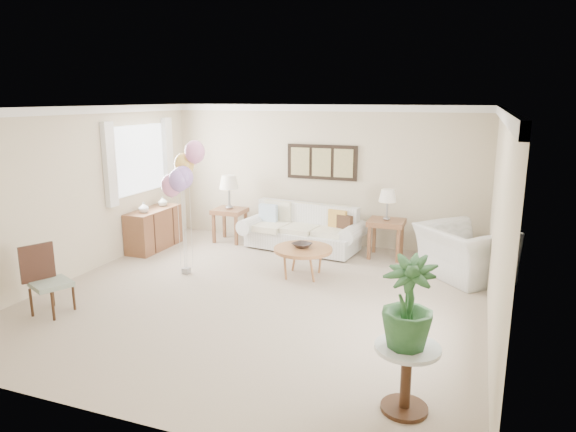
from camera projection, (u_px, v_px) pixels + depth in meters
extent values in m
plane|color=tan|center=(259.00, 297.00, 7.19)|extent=(6.00, 6.00, 0.00)
cube|color=beige|center=(322.00, 175.00, 9.64)|extent=(6.00, 0.04, 2.60)
cube|color=beige|center=(109.00, 278.00, 4.16)|extent=(6.00, 0.04, 2.60)
cube|color=beige|center=(80.00, 192.00, 7.92)|extent=(0.04, 6.00, 2.60)
cube|color=beige|center=(497.00, 225.00, 5.88)|extent=(0.04, 6.00, 2.60)
cube|color=white|center=(257.00, 108.00, 6.61)|extent=(6.00, 6.00, 0.02)
cube|color=white|center=(323.00, 108.00, 9.33)|extent=(6.00, 0.06, 0.12)
cube|color=white|center=(74.00, 110.00, 7.63)|extent=(0.06, 6.00, 0.12)
cube|color=white|center=(505.00, 115.00, 5.61)|extent=(0.06, 6.00, 0.12)
cube|color=white|center=(139.00, 159.00, 9.21)|extent=(0.04, 1.40, 1.20)
cube|color=white|center=(110.00, 165.00, 8.42)|extent=(0.10, 0.22, 1.40)
cube|color=white|center=(168.00, 154.00, 9.97)|extent=(0.10, 0.22, 1.40)
cube|color=black|center=(322.00, 162.00, 9.55)|extent=(1.35, 0.04, 0.65)
cube|color=#8C8C59|center=(300.00, 161.00, 9.67)|extent=(0.36, 0.02, 0.52)
cube|color=#8C8C59|center=(321.00, 162.00, 9.53)|extent=(0.36, 0.02, 0.52)
cube|color=#8C8C59|center=(343.00, 163.00, 9.39)|extent=(0.36, 0.02, 0.52)
cube|color=silver|center=(302.00, 239.00, 9.38)|extent=(2.10, 1.08, 0.33)
cube|color=silver|center=(307.00, 216.00, 9.57)|extent=(2.01, 0.46, 0.50)
cylinder|color=silver|center=(254.00, 224.00, 9.66)|extent=(0.40, 0.85, 0.29)
cylinder|color=silver|center=(354.00, 233.00, 9.00)|extent=(0.40, 0.85, 0.29)
cube|color=beige|center=(272.00, 226.00, 9.49)|extent=(0.63, 0.72, 0.11)
cube|color=beige|center=(301.00, 229.00, 9.29)|extent=(0.63, 0.72, 0.11)
cube|color=beige|center=(332.00, 232.00, 9.09)|extent=(0.63, 0.72, 0.11)
cube|color=#AAC5DB|center=(268.00, 213.00, 9.63)|extent=(0.35, 0.11, 0.35)
cube|color=#C0903C|center=(338.00, 219.00, 9.17)|extent=(0.35, 0.11, 0.35)
cube|color=#3C2719|center=(344.00, 224.00, 9.08)|extent=(0.31, 0.09, 0.31)
cube|color=silver|center=(302.00, 249.00, 9.42)|extent=(1.82, 0.73, 0.04)
cube|color=brown|center=(230.00, 211.00, 9.85)|extent=(0.59, 0.54, 0.09)
cube|color=brown|center=(214.00, 229.00, 9.80)|extent=(0.05, 0.05, 0.56)
cube|color=brown|center=(236.00, 231.00, 9.64)|extent=(0.05, 0.05, 0.56)
cube|color=brown|center=(224.00, 224.00, 10.20)|extent=(0.05, 0.05, 0.56)
cube|color=brown|center=(246.00, 226.00, 10.03)|extent=(0.05, 0.05, 0.56)
cube|color=brown|center=(387.00, 223.00, 8.84)|extent=(0.61, 0.56, 0.09)
cube|color=brown|center=(369.00, 243.00, 8.79)|extent=(0.06, 0.06, 0.58)
cube|color=brown|center=(398.00, 246.00, 8.63)|extent=(0.06, 0.06, 0.58)
cube|color=brown|center=(374.00, 237.00, 9.20)|extent=(0.06, 0.06, 0.58)
cube|color=brown|center=(402.00, 239.00, 9.03)|extent=(0.06, 0.06, 0.58)
cylinder|color=gray|center=(229.00, 207.00, 9.83)|extent=(0.15, 0.15, 0.07)
cylinder|color=gray|center=(229.00, 197.00, 9.79)|extent=(0.04, 0.04, 0.33)
cone|color=silver|center=(229.00, 182.00, 9.72)|extent=(0.37, 0.37, 0.26)
cylinder|color=gray|center=(387.00, 219.00, 8.82)|extent=(0.13, 0.13, 0.05)
cylinder|color=gray|center=(387.00, 209.00, 8.79)|extent=(0.04, 0.04, 0.27)
cone|color=silver|center=(388.00, 196.00, 8.73)|extent=(0.30, 0.30, 0.22)
cylinder|color=#A66740|center=(303.00, 249.00, 7.92)|extent=(0.91, 0.91, 0.05)
cylinder|color=#A66740|center=(320.00, 261.00, 8.09)|extent=(0.04, 0.04, 0.41)
cylinder|color=#A66740|center=(295.00, 258.00, 8.24)|extent=(0.04, 0.04, 0.41)
cylinder|color=#A66740|center=(285.00, 266.00, 7.85)|extent=(0.04, 0.04, 0.41)
cylinder|color=#A66740|center=(312.00, 269.00, 7.70)|extent=(0.04, 0.04, 0.41)
imported|color=black|center=(302.00, 245.00, 7.93)|extent=(0.38, 0.38, 0.07)
imported|color=silver|center=(464.00, 253.00, 7.87)|extent=(1.64, 1.65, 0.81)
cylinder|color=silver|center=(408.00, 348.00, 4.45)|extent=(0.58, 0.58, 0.04)
cylinder|color=#371F16|center=(406.00, 380.00, 4.52)|extent=(0.10, 0.10, 0.58)
cylinder|color=#371F16|center=(404.00, 409.00, 4.59)|extent=(0.42, 0.42, 0.01)
imported|color=#214F26|center=(408.00, 303.00, 4.34)|extent=(0.53, 0.53, 0.81)
cube|color=gray|center=(51.00, 284.00, 6.56)|extent=(0.59, 0.59, 0.06)
cylinder|color=#371F16|center=(31.00, 303.00, 6.51)|extent=(0.04, 0.04, 0.37)
cylinder|color=#371F16|center=(53.00, 307.00, 6.39)|extent=(0.04, 0.04, 0.37)
cylinder|color=#371F16|center=(53.00, 293.00, 6.83)|extent=(0.04, 0.04, 0.37)
cylinder|color=#371F16|center=(74.00, 297.00, 6.71)|extent=(0.04, 0.04, 0.37)
cube|color=#371F16|center=(37.00, 263.00, 6.57)|extent=(0.21, 0.40, 0.49)
cube|color=brown|center=(154.00, 229.00, 9.42)|extent=(0.45, 1.20, 0.74)
cube|color=#371F16|center=(144.00, 233.00, 9.14)|extent=(0.46, 0.02, 0.70)
cube|color=#371F16|center=(163.00, 225.00, 9.69)|extent=(0.46, 0.02, 0.70)
imported|color=silver|center=(144.00, 207.00, 9.04)|extent=(0.22, 0.22, 0.19)
imported|color=#B3BCAD|center=(163.00, 201.00, 9.58)|extent=(0.21, 0.21, 0.18)
cube|color=gray|center=(186.00, 271.00, 8.15)|extent=(0.11, 0.11, 0.09)
ellipsoid|color=pink|center=(171.00, 185.00, 7.77)|extent=(0.31, 0.31, 0.35)
cylinder|color=silver|center=(179.00, 233.00, 7.98)|extent=(0.01, 0.01, 1.16)
ellipsoid|color=#AC7FDE|center=(183.00, 178.00, 7.70)|extent=(0.31, 0.31, 0.35)
cylinder|color=silver|center=(185.00, 229.00, 7.94)|extent=(0.01, 0.01, 1.29)
ellipsoid|color=#F1C353|center=(184.00, 164.00, 7.87)|extent=(0.31, 0.31, 0.35)
cylinder|color=silver|center=(185.00, 222.00, 8.02)|extent=(0.01, 0.01, 1.46)
ellipsoid|color=pink|center=(195.00, 152.00, 7.74)|extent=(0.31, 0.31, 0.35)
cylinder|color=silver|center=(191.00, 217.00, 7.96)|extent=(0.01, 0.01, 1.66)
ellipsoid|color=#AC7FDE|center=(179.00, 180.00, 7.67)|extent=(0.31, 0.31, 0.35)
cylinder|color=silver|center=(183.00, 231.00, 7.92)|extent=(0.01, 0.01, 1.26)
ellipsoid|color=pink|center=(180.00, 179.00, 7.89)|extent=(0.31, 0.31, 0.35)
cylinder|color=silver|center=(184.00, 230.00, 8.03)|extent=(0.01, 0.01, 1.24)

